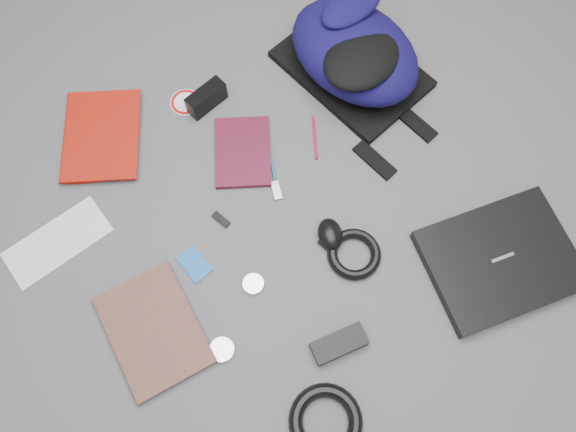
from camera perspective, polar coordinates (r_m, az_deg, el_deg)
name	(u,v)px	position (r m, az deg, el deg)	size (l,w,h in m)	color
ground	(288,219)	(1.38, 0.00, -0.30)	(4.00, 4.00, 0.00)	#4F4F51
backpack	(355,51)	(1.53, 6.77, 16.28)	(0.29, 0.42, 0.17)	#0B0732
laptop	(500,260)	(1.42, 20.75, -4.17)	(0.34, 0.27, 0.03)	black
textbook_red	(64,138)	(1.57, -21.83, 7.37)	(0.19, 0.26, 0.03)	#931008
comic_book	(114,351)	(1.35, -17.23, -13.00)	(0.19, 0.27, 0.02)	#B34D0C
envelope	(58,242)	(1.47, -22.37, -2.47)	(0.25, 0.11, 0.00)	silver
dvd_case	(243,152)	(1.46, -4.61, 6.50)	(0.14, 0.20, 0.02)	#400C1D
compact_camera	(206,98)	(1.52, -8.29, 11.75)	(0.11, 0.04, 0.06)	black
sticker_disc	(186,102)	(1.56, -10.36, 11.29)	(0.08, 0.08, 0.00)	white
pen_teal	(273,170)	(1.43, -1.54, 4.73)	(0.01, 0.01, 0.13)	#0E6A80
pen_red	(315,138)	(1.48, 2.73, 7.97)	(0.01, 0.01, 0.13)	#BB0E32
id_badge	(195,264)	(1.36, -9.47, -4.86)	(0.05, 0.08, 0.00)	#1555A4
usb_black	(221,220)	(1.39, -6.81, -0.36)	(0.02, 0.05, 0.01)	black
usb_silver	(277,191)	(1.41, -1.17, 2.59)	(0.02, 0.05, 0.01)	#A2A3A4
key_fob	(328,244)	(1.36, 4.09, -2.85)	(0.03, 0.04, 0.01)	black
mouse	(330,234)	(1.35, 4.31, -1.87)	(0.06, 0.08, 0.04)	black
headphone_left	(253,284)	(1.33, -3.54, -6.91)	(0.05, 0.05, 0.01)	silver
headphone_right	(222,350)	(1.31, -6.71, -13.34)	(0.06, 0.06, 0.01)	#BDBDBF
cable_coil	(354,254)	(1.35, 6.73, -3.86)	(0.13, 0.13, 0.03)	black
power_brick	(339,344)	(1.30, 5.20, -12.81)	(0.12, 0.05, 0.03)	black
power_cord_coil	(326,421)	(1.28, 3.84, -20.10)	(0.16, 0.16, 0.03)	black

